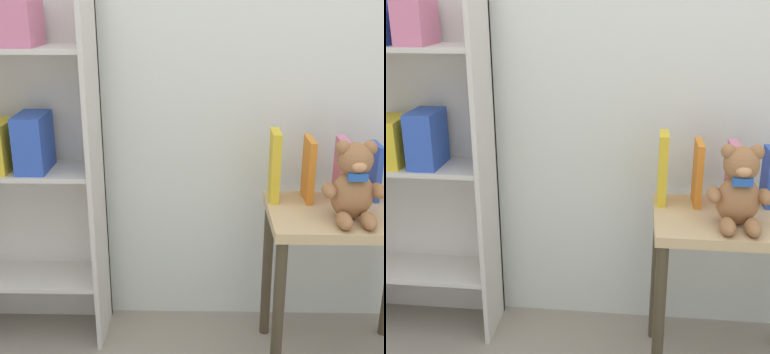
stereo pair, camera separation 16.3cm
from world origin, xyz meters
The scene contains 8 objects.
wall_back centered at (0.00, 1.30, 1.25)m, with size 4.80×0.06×2.50m.
bookshelf_side centered at (-0.96, 1.15, 0.81)m, with size 0.60×0.26×1.42m.
display_table centered at (0.25, 0.96, 0.51)m, with size 0.56×0.40×0.63m.
teddy_bear centered at (0.24, 0.89, 0.75)m, with size 0.21×0.19×0.27m.
book_standing_yellow centered at (0.00, 1.07, 0.76)m, with size 0.03×0.12×0.26m, color gold.
book_standing_orange centered at (0.13, 1.08, 0.74)m, with size 0.02×0.14×0.23m, color orange.
book_standing_pink centered at (0.25, 1.09, 0.74)m, with size 0.03×0.12×0.23m, color #D17093.
book_standing_blue centered at (0.37, 1.09, 0.73)m, with size 0.02×0.12×0.21m, color #2D51B7.
Camera 1 is at (-0.26, -0.79, 1.36)m, focal length 50.00 mm.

